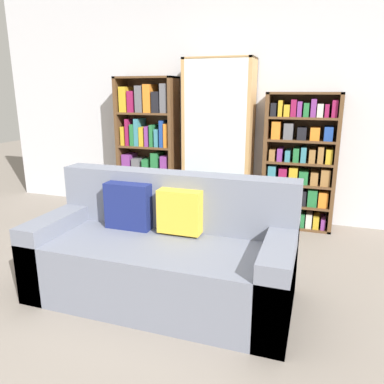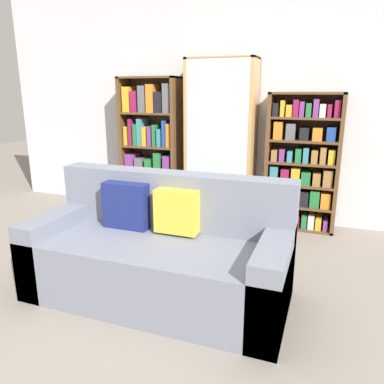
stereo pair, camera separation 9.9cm
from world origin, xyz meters
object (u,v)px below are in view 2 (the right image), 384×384
at_px(display_cabinet, 221,143).
at_px(wine_bottle, 235,221).
at_px(bookshelf_left, 151,147).
at_px(couch, 159,255).
at_px(bookshelf_right, 302,165).

height_order(display_cabinet, wine_bottle, display_cabinet).
bearing_deg(wine_bottle, bookshelf_left, 157.76).
distance_m(couch, wine_bottle, 1.40).
bearing_deg(wine_bottle, display_cabinet, 123.05).
height_order(couch, display_cabinet, display_cabinet).
height_order(couch, bookshelf_right, bookshelf_right).
relative_size(bookshelf_left, display_cabinet, 0.90).
bearing_deg(bookshelf_right, display_cabinet, -179.01).
bearing_deg(display_cabinet, bookshelf_right, 0.99).
bearing_deg(bookshelf_right, couch, -114.35).
bearing_deg(display_cabinet, bookshelf_left, 179.02).
height_order(display_cabinet, bookshelf_right, display_cabinet).
distance_m(couch, display_cabinet, 1.95).
bearing_deg(wine_bottle, couch, -100.02).
xyz_separation_m(couch, wine_bottle, (0.24, 1.37, -0.16)).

